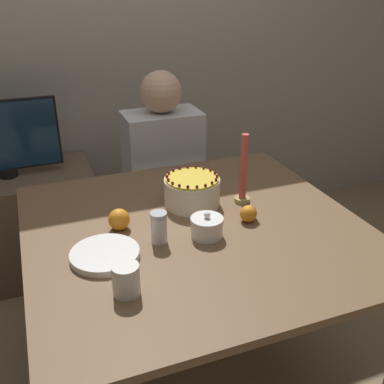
{
  "coord_description": "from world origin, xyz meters",
  "views": [
    {
      "loc": [
        -0.53,
        -1.36,
        1.63
      ],
      "look_at": [
        0.05,
        0.17,
        0.83
      ],
      "focal_mm": 42.0,
      "sensor_mm": 36.0,
      "label": 1
    }
  ],
  "objects_px": {
    "cake": "(192,191)",
    "tv_monitor": "(2,138)",
    "sugar_shaker": "(159,227)",
    "candle": "(243,175)",
    "person_man_blue_shirt": "(164,193)",
    "sugar_bowl": "(207,227)"
  },
  "relations": [
    {
      "from": "candle",
      "to": "sugar_bowl",
      "type": "bearing_deg",
      "value": -140.33
    },
    {
      "from": "cake",
      "to": "person_man_blue_shirt",
      "type": "xyz_separation_m",
      "value": [
        0.07,
        0.62,
        -0.31
      ]
    },
    {
      "from": "cake",
      "to": "tv_monitor",
      "type": "distance_m",
      "value": 1.18
    },
    {
      "from": "tv_monitor",
      "to": "sugar_shaker",
      "type": "bearing_deg",
      "value": -66.26
    },
    {
      "from": "sugar_shaker",
      "to": "tv_monitor",
      "type": "bearing_deg",
      "value": 113.74
    },
    {
      "from": "cake",
      "to": "tv_monitor",
      "type": "height_order",
      "value": "tv_monitor"
    },
    {
      "from": "sugar_shaker",
      "to": "person_man_blue_shirt",
      "type": "relative_size",
      "value": 0.1
    },
    {
      "from": "sugar_shaker",
      "to": "tv_monitor",
      "type": "relative_size",
      "value": 0.2
    },
    {
      "from": "candle",
      "to": "person_man_blue_shirt",
      "type": "bearing_deg",
      "value": 101.21
    },
    {
      "from": "candle",
      "to": "cake",
      "type": "bearing_deg",
      "value": 166.29
    },
    {
      "from": "sugar_bowl",
      "to": "sugar_shaker",
      "type": "relative_size",
      "value": 1.01
    },
    {
      "from": "sugar_shaker",
      "to": "person_man_blue_shirt",
      "type": "bearing_deg",
      "value": 71.72
    },
    {
      "from": "sugar_bowl",
      "to": "person_man_blue_shirt",
      "type": "bearing_deg",
      "value": 82.85
    },
    {
      "from": "cake",
      "to": "sugar_shaker",
      "type": "bearing_deg",
      "value": -132.81
    },
    {
      "from": "candle",
      "to": "person_man_blue_shirt",
      "type": "distance_m",
      "value": 0.78
    },
    {
      "from": "cake",
      "to": "sugar_bowl",
      "type": "bearing_deg",
      "value": -98.81
    },
    {
      "from": "person_man_blue_shirt",
      "to": "sugar_bowl",
      "type": "bearing_deg",
      "value": 82.85
    },
    {
      "from": "sugar_shaker",
      "to": "candle",
      "type": "bearing_deg",
      "value": 23.16
    },
    {
      "from": "sugar_shaker",
      "to": "candle",
      "type": "distance_m",
      "value": 0.46
    },
    {
      "from": "sugar_shaker",
      "to": "sugar_bowl",
      "type": "bearing_deg",
      "value": -8.09
    },
    {
      "from": "cake",
      "to": "sugar_shaker",
      "type": "distance_m",
      "value": 0.31
    },
    {
      "from": "sugar_shaker",
      "to": "person_man_blue_shirt",
      "type": "xyz_separation_m",
      "value": [
        0.28,
        0.85,
        -0.31
      ]
    }
  ]
}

